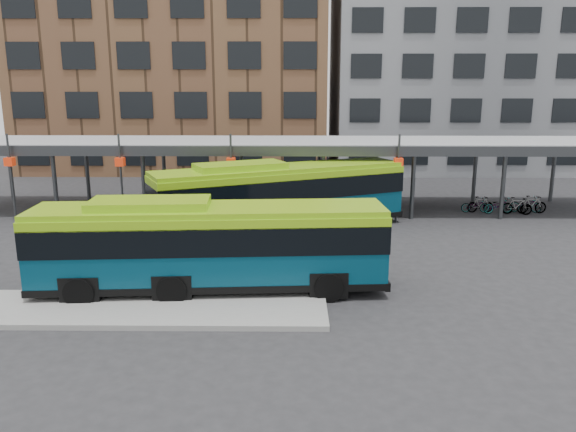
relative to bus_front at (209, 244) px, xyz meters
name	(u,v)px	position (x,y,z in m)	size (l,w,h in m)	color
ground	(283,281)	(2.64, 1.04, -1.79)	(120.00, 120.00, 0.00)	#28282B
boarding_island	(116,309)	(-2.86, -1.96, -1.70)	(14.00, 3.00, 0.18)	gray
canopy	(287,145)	(2.58, 13.91, 2.12)	(40.00, 6.53, 4.80)	#999B9E
building_brick	(179,43)	(-7.36, 33.04, 9.21)	(26.00, 14.00, 22.00)	brown
building_grey	(469,55)	(18.64, 33.04, 8.21)	(24.00, 14.00, 20.00)	slate
bus_front	(209,244)	(0.00, 0.00, 0.00)	(12.60, 3.48, 3.43)	#07394F
bus_rear	(280,194)	(2.32, 8.87, 0.10)	(13.05, 8.21, 3.62)	#07394F
bike_rack	(507,205)	(15.51, 13.03, -1.30)	(4.94, 1.41, 1.07)	slate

